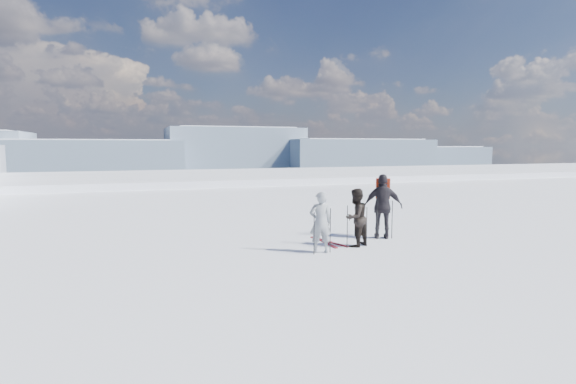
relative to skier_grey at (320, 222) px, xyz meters
name	(u,v)px	position (x,y,z in m)	size (l,w,h in m)	color
lake_basin	(214,253)	(1.89, 27.65, -7.33)	(820.00, 820.00, 71.62)	white
far_mountain_range	(168,156)	(31.49, 452.44, -8.02)	(770.00, 110.00, 53.00)	slate
skier_grey	(320,222)	(0.00, 0.00, 0.00)	(0.60, 0.40, 1.66)	gray
skier_dark	(356,218)	(1.26, 0.37, 0.01)	(0.81, 0.63, 1.67)	black
skier_pack	(383,206)	(2.59, 1.09, 0.18)	(1.18, 0.49, 2.01)	black
backpack	(383,164)	(2.71, 1.31, 1.50)	(0.43, 0.24, 0.64)	red
ski_poles	(356,226)	(1.30, 0.38, -0.23)	(3.12, 1.14, 1.23)	black
skis_loose	(327,242)	(0.71, 1.13, -0.81)	(0.55, 1.70, 0.03)	black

